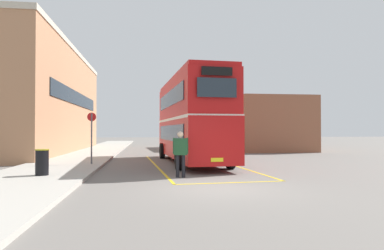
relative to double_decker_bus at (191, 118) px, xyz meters
The scene contains 10 objects.
ground_plane 6.46m from the double_decker_bus, 91.66° to the left, with size 135.60×135.60×0.00m, color #66605B.
sidewalk_left 10.96m from the double_decker_bus, 128.64° to the left, with size 4.00×57.60×0.14m, color #A39E93.
brick_building_left 15.53m from the double_decker_bus, 136.73° to the left, with size 6.06×22.00×8.55m.
depot_building_right 16.76m from the double_decker_bus, 59.31° to the left, with size 6.52×14.04×4.80m.
double_decker_bus is the anchor object (origin of this frame).
single_deck_bus 14.81m from the double_decker_bus, 82.32° to the left, with size 3.33×8.97×3.02m.
pedestrian_boarding 6.13m from the double_decker_bus, 101.33° to the right, with size 0.59×0.31×1.79m.
litter_bin 8.68m from the double_decker_bus, 139.08° to the right, with size 0.51×0.51×0.98m.
bus_stop_sign 5.46m from the double_decker_bus, 166.53° to the right, with size 0.43×0.14×2.60m.
bay_marking_yellow 3.18m from the double_decker_bus, 88.14° to the right, with size 5.03×13.02×0.01m.
Camera 1 is at (-2.31, -10.64, 1.83)m, focal length 31.93 mm.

